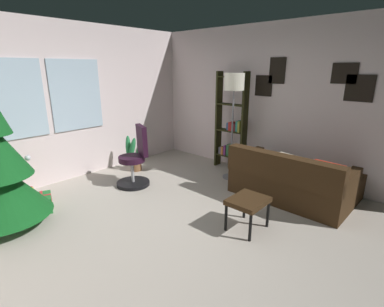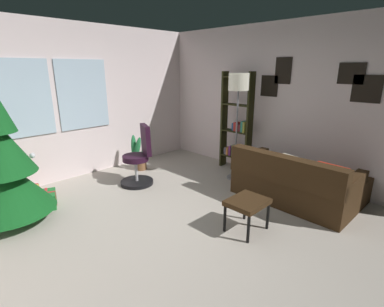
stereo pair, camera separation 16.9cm
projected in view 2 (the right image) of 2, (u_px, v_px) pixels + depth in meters
ground_plane at (178, 229)px, 3.68m from camera, size 4.97×5.21×0.10m
wall_back_with_windows at (75, 102)px, 5.05m from camera, size 4.97×0.12×2.69m
wall_right_with_frames at (283, 103)px, 5.00m from camera, size 0.12×5.21×2.69m
couch at (303, 183)px, 4.28m from camera, size 1.51×1.74×0.78m
footstool at (247, 204)px, 3.47m from camera, size 0.48×0.40×0.41m
holiday_tree at (2, 165)px, 3.53m from camera, size 1.11×1.11×2.34m
gift_box_red at (29, 192)px, 4.42m from camera, size 0.31×0.31×0.20m
gift_box_green at (47, 200)px, 4.13m from camera, size 0.36×0.42×0.22m
gift_box_gold at (28, 197)px, 4.18m from camera, size 0.39×0.40×0.26m
office_chair at (139, 161)px, 4.88m from camera, size 0.57×0.56×1.03m
bookshelf at (237, 128)px, 5.49m from camera, size 0.18×0.64×1.88m
floor_lamp at (238, 91)px, 4.77m from camera, size 0.34×0.34×1.86m
potted_plant at (139, 155)px, 5.62m from camera, size 0.35×0.36×0.69m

